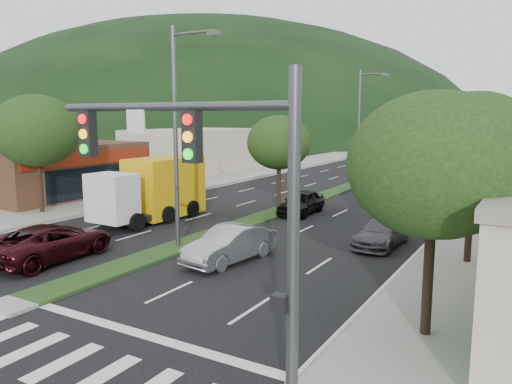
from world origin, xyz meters
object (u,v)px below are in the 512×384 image
Objects in this scene: tree_r_c at (494,141)px; car_queue_d at (412,189)px; tree_r_d at (509,129)px; car_queue_a at (301,202)px; streetlight_near at (179,127)px; car_queue_c at (389,199)px; car_queue_b at (382,232)px; streetlight_mid at (361,121)px; suv_maroon at (51,242)px; tree_r_a at (434,165)px; box_truck at (155,191)px; motorhome at (428,168)px; traffic_signal at (222,190)px; sedan_silver at (230,244)px; tree_med_near at (279,143)px; tree_med_far at (393,126)px; tree_r_b at (475,143)px; tree_l_a at (37,131)px.

car_queue_d is at bearing 126.34° from tree_r_c.
tree_r_d reaches higher than car_queue_a.
car_queue_c is (5.37, 15.22, -4.99)m from streetlight_near.
car_queue_b reaches higher than car_queue_c.
suv_maroon is (-3.63, -29.24, -4.81)m from streetlight_mid.
tree_r_d reaches higher than car_queue_c.
tree_r_a reaches higher than car_queue_b.
streetlight_mid is 1.35× the size of box_truck.
streetlight_near reaches higher than car_queue_c.
motorhome is at bearing 67.23° from car_queue_a.
box_truck reaches higher than suv_maroon.
tree_r_a is (2.97, 5.54, 0.17)m from traffic_signal.
box_truck is (-5.40, -20.75, -3.87)m from streetlight_mid.
sedan_silver is 9.83m from box_truck.
tree_med_near is 0.61× the size of motorhome.
tree_r_a is at bearing -64.97° from car_queue_b.
tree_med_near is at bearing -170.54° from tree_r_c.
traffic_signal is 15.32m from car_queue_b.
motorhome is at bearing 116.72° from tree_r_c.
tree_med_far is 0.71× the size of motorhome.
traffic_signal is at bearing -102.37° from tree_r_b.
streetlight_near and streetlight_mid have the same top height.
traffic_signal is 6.29m from tree_r_a.
streetlight_mid is at bearing 104.33° from traffic_signal.
tree_r_c is at bearing 7.93° from car_queue_a.
tree_l_a is 1.65× the size of car_queue_b.
traffic_signal is 13.03m from streetlight_near.
motorhome is at bearing 79.00° from car_queue_d.
sedan_silver is 0.99× the size of car_queue_d.
tree_r_d is 24.64m from sedan_silver.
tree_r_b is 1.07× the size of tree_r_c.
tree_r_b is at bearing -15.30° from car_queue_b.
tree_l_a is (-12.50, -34.00, 0.18)m from tree_med_far.
tree_r_d is (0.00, 18.00, 0.14)m from tree_r_b.
tree_med_near is 10.07m from streetlight_near.
streetlight_mid is at bearing -88.93° from tree_med_far.
box_truck is at bearing 17.14° from tree_l_a.
tree_r_d reaches higher than sedan_silver.
suv_maroon is at bearing -179.11° from tree_r_a.
tree_med_far is at bearing 91.62° from car_queue_a.
traffic_signal is at bearing -47.23° from streetlight_near.
car_queue_b is at bearing -68.37° from streetlight_mid.
tree_med_near is at bearing -110.00° from motorhome.
tree_med_near is 10.10m from car_queue_b.
tree_r_d is at bearing 90.00° from tree_r_a.
box_truck is at bearing 141.74° from streetlight_near.
tree_r_c is 0.65× the size of streetlight_mid.
box_truck is at bearing 154.35° from tree_r_a.
motorhome is (0.49, 2.83, 1.31)m from car_queue_d.
car_queue_b is at bearing -143.51° from suv_maroon.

